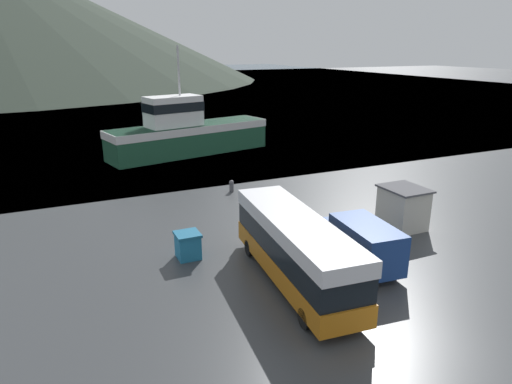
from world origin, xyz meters
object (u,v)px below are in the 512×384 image
at_px(fishing_boat, 187,132).
at_px(delivery_van, 360,241).
at_px(tour_bus, 295,247).
at_px(storage_bin, 188,245).
at_px(dock_kiosk, 403,208).

bearing_deg(fishing_boat, delivery_van, -10.93).
bearing_deg(delivery_van, tour_bus, -169.90).
xyz_separation_m(delivery_van, fishing_boat, (-0.91, 29.08, 1.07)).
bearing_deg(storage_bin, delivery_van, -29.19).
height_order(fishing_boat, storage_bin, fishing_boat).
height_order(tour_bus, storage_bin, tour_bus).
bearing_deg(dock_kiosk, tour_bus, -160.54).
distance_m(fishing_boat, dock_kiosk, 26.81).
bearing_deg(tour_bus, delivery_van, 9.84).
bearing_deg(fishing_boat, tour_bus, -18.91).
height_order(tour_bus, delivery_van, tour_bus).
bearing_deg(tour_bus, fishing_boat, 89.06).
relative_size(fishing_boat, storage_bin, 12.38).
distance_m(tour_bus, fishing_boat, 29.59).
distance_m(storage_bin, dock_kiosk, 13.81).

